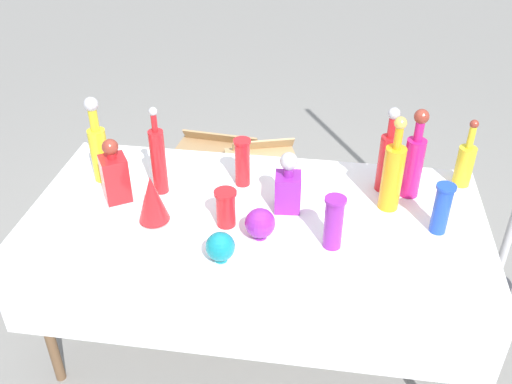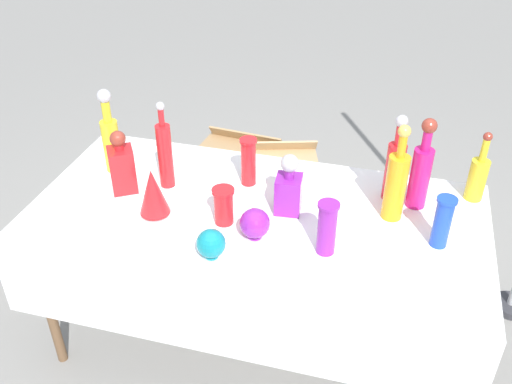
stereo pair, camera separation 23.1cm
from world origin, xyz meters
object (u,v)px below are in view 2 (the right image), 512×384
tall_bottle_5 (421,171)px  square_decanter_0 (289,188)px  tall_bottle_3 (395,166)px  fluted_vase_0 (153,192)px  tall_bottle_2 (478,176)px  tall_bottle_4 (165,153)px  tall_bottle_0 (396,183)px  slender_vase_2 (443,221)px  slender_vase_3 (327,227)px  cardboard_box_behind_left (282,185)px  slender_vase_0 (224,205)px  round_bowl_0 (211,244)px  slender_vase_1 (248,160)px  tall_bottle_1 (110,137)px  round_bowl_1 (255,223)px  square_decanter_1 (122,166)px  cardboard_box_behind_right (242,172)px

tall_bottle_5 → square_decanter_0: (-0.51, -0.18, -0.06)m
tall_bottle_3 → fluted_vase_0: size_ratio=1.85×
tall_bottle_2 → tall_bottle_4: bearing=-169.2°
tall_bottle_0 → slender_vase_2: size_ratio=1.96×
slender_vase_3 → cardboard_box_behind_left: size_ratio=0.45×
slender_vase_0 → slender_vase_3: 0.43m
round_bowl_0 → slender_vase_1: bearing=90.5°
tall_bottle_1 → slender_vase_3: 1.09m
tall_bottle_3 → slender_vase_2: tall_bottle_3 is taller
tall_bottle_2 → tall_bottle_4: (-1.31, -0.25, 0.05)m
tall_bottle_2 → slender_vase_1: size_ratio=1.43×
slender_vase_0 → cardboard_box_behind_left: bearing=90.9°
slender_vase_2 → round_bowl_1: bearing=-168.4°
fluted_vase_0 → tall_bottle_3: bearing=22.2°
tall_bottle_0 → square_decanter_1: 1.15m
slender_vase_1 → cardboard_box_behind_left: slender_vase_1 is taller
tall_bottle_5 → cardboard_box_behind_left: 1.35m
tall_bottle_0 → cardboard_box_behind_right: tall_bottle_0 is taller
slender_vase_0 → round_bowl_1: slender_vase_0 is taller
square_decanter_1 → fluted_vase_0: 0.24m
round_bowl_0 → round_bowl_1: size_ratio=0.93×
tall_bottle_2 → round_bowl_0: 1.17m
tall_bottle_1 → tall_bottle_2: bearing=6.8°
square_decanter_0 → tall_bottle_4: bearing=175.0°
tall_bottle_0 → tall_bottle_3: (-0.01, 0.14, -0.01)m
tall_bottle_0 → slender_vase_2: (0.19, -0.14, -0.05)m
tall_bottle_1 → cardboard_box_behind_left: 1.31m
tall_bottle_0 → cardboard_box_behind_left: tall_bottle_0 is taller
tall_bottle_1 → square_decanter_0: size_ratio=1.51×
tall_bottle_2 → square_decanter_0: bearing=-158.3°
tall_bottle_2 → round_bowl_1: size_ratio=2.50×
slender_vase_1 → slender_vase_0: bearing=-93.1°
round_bowl_1 → slender_vase_1: bearing=109.4°
slender_vase_1 → cardboard_box_behind_right: size_ratio=0.38×
tall_bottle_3 → square_decanter_0: 0.46m
tall_bottle_5 → slender_vase_0: 0.82m
slender_vase_2 → tall_bottle_5: bearing=111.0°
slender_vase_2 → round_bowl_1: 0.71m
round_bowl_0 → cardboard_box_behind_right: bearing=102.6°
slender_vase_0 → tall_bottle_3: bearing=29.2°
tall_bottle_1 → cardboard_box_behind_right: (0.30, 1.04, -0.76)m
tall_bottle_2 → tall_bottle_5: (-0.24, -0.12, 0.06)m
cardboard_box_behind_left → tall_bottle_3: bearing=-51.3°
square_decanter_0 → cardboard_box_behind_left: 1.25m
tall_bottle_1 → fluted_vase_0: bearing=-40.8°
slender_vase_3 → square_decanter_1: bearing=168.4°
tall_bottle_1 → tall_bottle_4: size_ratio=0.99×
tall_bottle_4 → round_bowl_1: bearing=-28.7°
tall_bottle_1 → slender_vase_1: tall_bottle_1 is taller
cardboard_box_behind_left → tall_bottle_2: bearing=-36.1°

